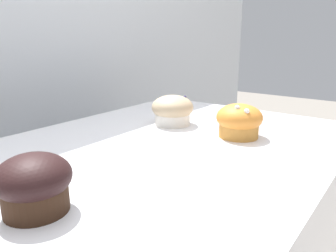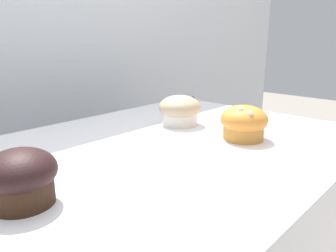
% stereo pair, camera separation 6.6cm
% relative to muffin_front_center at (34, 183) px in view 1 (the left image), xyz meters
% --- Properties ---
extents(muffin_front_center, '(0.10, 0.10, 0.08)m').
position_rel_muffin_front_center_xyz_m(muffin_front_center, '(0.00, 0.00, 0.00)').
color(muffin_front_center, '#321E13').
rests_on(muffin_front_center, display_counter).
extents(muffin_back_left, '(0.11, 0.11, 0.08)m').
position_rel_muffin_front_center_xyz_m(muffin_back_left, '(0.45, 0.11, -0.00)').
color(muffin_back_left, silver).
rests_on(muffin_back_left, display_counter).
extents(muffin_back_right, '(0.10, 0.10, 0.08)m').
position_rel_muffin_front_center_xyz_m(muffin_back_right, '(0.46, -0.07, -0.00)').
color(muffin_back_right, '#C58136').
rests_on(muffin_back_right, display_counter).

